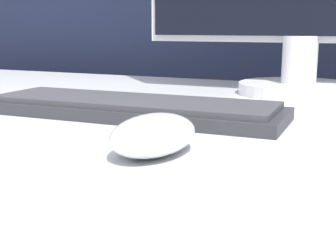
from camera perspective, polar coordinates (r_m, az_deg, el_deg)
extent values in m
cube|color=black|center=(1.19, 15.60, 0.49)|extent=(5.00, 0.03, 1.30)
ellipsoid|color=silver|center=(0.44, -1.75, -1.06)|extent=(0.08, 0.11, 0.04)
cube|color=#28282D|center=(0.64, -4.50, 1.94)|extent=(0.42, 0.14, 0.02)
cube|color=#38383D|center=(0.64, -4.52, 3.00)|extent=(0.39, 0.12, 0.01)
cylinder|color=silver|center=(0.88, 15.57, 4.41)|extent=(0.21, 0.21, 0.02)
cylinder|color=silver|center=(0.87, 15.76, 7.78)|extent=(0.06, 0.06, 0.08)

